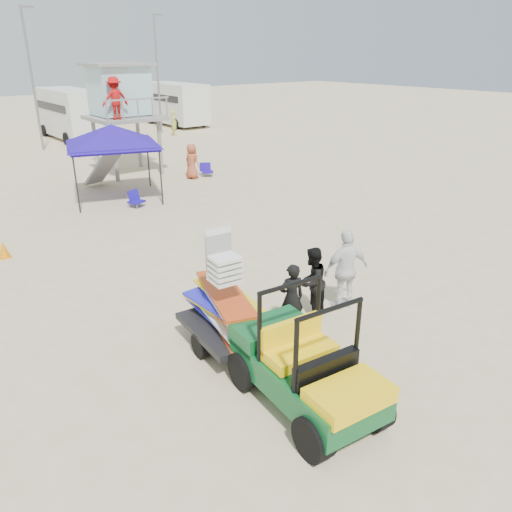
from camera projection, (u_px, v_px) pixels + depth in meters
ground at (335, 373)px, 9.42m from camera, size 140.00×140.00×0.00m
utility_cart at (307, 359)px, 8.15m from camera, size 1.67×2.89×2.09m
surf_trailer at (225, 308)px, 9.86m from camera, size 1.56×2.56×2.27m
man_left at (291, 298)px, 10.58m from camera, size 0.66×0.54×1.56m
man_mid at (312, 282)px, 11.24m from camera, size 0.92×0.79×1.63m
man_right at (346, 270)px, 11.49m from camera, size 1.22×0.76×1.93m
lifeguard_tower at (120, 95)px, 23.31m from camera, size 3.15×3.15×5.00m
canopy_blue at (111, 128)px, 19.51m from camera, size 4.15×4.15×3.38m
cone_far at (4, 250)px, 14.59m from camera, size 0.34×0.34×0.50m
beach_chair_b at (135, 199)px, 19.37m from camera, size 0.69×0.76×0.64m
beach_chair_c at (206, 170)px, 24.12m from camera, size 0.73×0.82×0.64m
rv_mid_right at (71, 112)px, 33.83m from camera, size 2.64×7.00×3.25m
rv_far_right at (175, 102)px, 40.12m from camera, size 2.64×6.60×3.25m
light_pole_left at (32, 81)px, 29.10m from camera, size 0.14×0.14×8.00m
light_pole_right at (158, 76)px, 35.39m from camera, size 0.14×0.14×8.00m
distant_beachgoers at (18, 164)px, 22.72m from camera, size 19.41×12.71×1.86m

